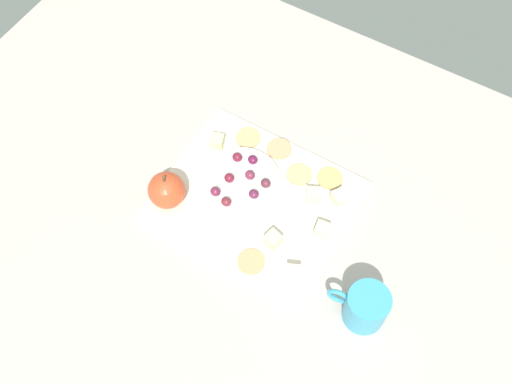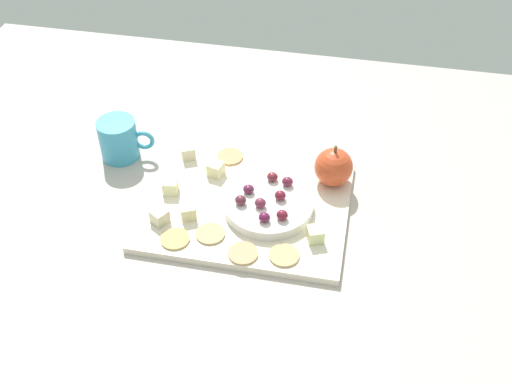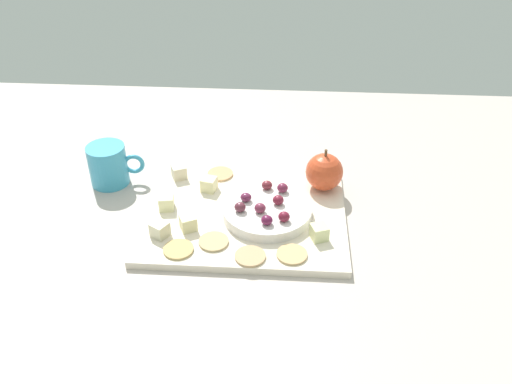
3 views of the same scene
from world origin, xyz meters
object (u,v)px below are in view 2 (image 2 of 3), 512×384
object	(u,v)px
cheese_cube_1	(188,152)
grape_5	(282,215)
serving_dish	(268,205)
cheese_cube_0	(216,169)
cracker_1	(243,253)
grape_3	(288,182)
grape_2	(241,200)
grape_6	(260,203)
cracker_0	(230,157)
grape_1	(280,195)
grape_4	(272,177)
cracker_4	(284,255)
cheese_cube_3	(170,186)
cheese_cube_4	(188,211)
cracker_2	(210,234)
platter	(247,206)
cracker_3	(175,239)
cup	(119,139)
grape_0	(264,217)
cheese_cube_5	(315,234)
apple_whole	(334,167)
grape_7	(249,189)
cheese_cube_2	(160,217)

from	to	relation	value
cheese_cube_1	grape_5	bearing A→B (deg)	-35.75
cheese_cube_1	serving_dish	bearing A→B (deg)	-31.88
cheese_cube_0	cracker_1	distance (cm)	19.62
grape_3	grape_2	bearing A→B (deg)	-138.60
grape_6	cracker_0	bearing A→B (deg)	121.50
cracker_1	grape_6	distance (cm)	9.50
grape_1	grape_5	world-z (taller)	same
grape_1	cheese_cube_0	bearing A→B (deg)	154.43
grape_3	grape_4	xyz separation A→B (cm)	(-2.73, 0.75, -0.05)
cracker_0	cracker_4	world-z (taller)	same
cheese_cube_3	cheese_cube_4	size ratio (longest dim) A/B	1.00
cheese_cube_4	grape_4	world-z (taller)	grape_4
cheese_cube_3	cracker_2	size ratio (longest dim) A/B	0.52
grape_3	grape_6	bearing A→B (deg)	-120.24
cracker_4	grape_5	bearing A→B (deg)	102.90
cracker_1	grape_2	bearing A→B (deg)	104.28
cracker_0	cracker_4	size ratio (longest dim) A/B	1.00
platter	cracker_3	bearing A→B (deg)	-131.84
grape_3	cup	distance (cm)	32.69
cracker_0	cracker_3	distance (cm)	22.09
grape_1	serving_dish	bearing A→B (deg)	-157.07
cheese_cube_1	cracker_0	size ratio (longest dim) A/B	0.52
cheese_cube_0	cracker_0	xyz separation A→B (cm)	(1.40, 5.05, -1.04)
cracker_3	grape_0	bearing A→B (deg)	20.84
cracker_3	cup	xyz separation A→B (cm)	(-16.41, 19.93, 2.31)
cracker_1	cracker_2	xyz separation A→B (cm)	(-6.03, 3.07, 0.00)
cheese_cube_1	cracker_4	distance (cm)	29.41
grape_1	grape_2	xyz separation A→B (cm)	(-6.20, -2.39, 0.01)
cracker_1	cracker_3	distance (cm)	11.32
cracker_0	grape_1	size ratio (longest dim) A/B	2.54
cheese_cube_5	grape_5	distance (cm)	6.12
apple_whole	cracker_3	world-z (taller)	apple_whole
apple_whole	platter	bearing A→B (deg)	-148.94
platter	grape_7	world-z (taller)	grape_7
cracker_3	cracker_4	size ratio (longest dim) A/B	1.00
cheese_cube_4	grape_7	distance (cm)	10.78
apple_whole	grape_6	world-z (taller)	apple_whole
cracker_0	cheese_cube_1	bearing A→B (deg)	-169.69
cracker_4	cheese_cube_3	bearing A→B (deg)	153.54
grape_4	cheese_cube_5	bearing A→B (deg)	-50.47
cheese_cube_5	cup	world-z (taller)	cup
platter	cheese_cube_2	world-z (taller)	cheese_cube_2
cheese_cube_2	cheese_cube_4	distance (cm)	4.70
grape_5	grape_1	bearing A→B (deg)	103.48
grape_5	cracker_0	bearing A→B (deg)	128.20
grape_2	cup	xyz separation A→B (cm)	(-25.36, 11.65, -0.16)
cheese_cube_4	grape_5	world-z (taller)	grape_5
cheese_cube_3	grape_5	distance (cm)	20.74
cheese_cube_5	grape_0	world-z (taller)	grape_0
cheese_cube_1	cracker_3	distance (cm)	20.69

